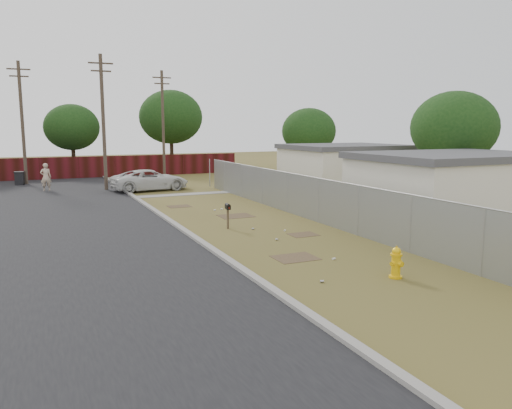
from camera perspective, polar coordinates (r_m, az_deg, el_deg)
name	(u,v)px	position (r m, az deg, el deg)	size (l,w,h in m)	color
ground	(255,228)	(21.26, -0.06, -2.70)	(120.00, 120.00, 0.00)	brown
street	(73,210)	(27.45, -20.21, -0.58)	(15.10, 60.00, 0.12)	black
chainlink_fence	(307,202)	(23.43, 5.89, 0.31)	(0.10, 27.06, 2.02)	gray
privacy_fence	(66,168)	(44.22, -20.90, 3.93)	(30.00, 0.12, 1.80)	#4A0F15
utility_poles	(100,121)	(39.98, -17.44, 9.09)	(12.60, 8.24, 9.00)	#44382D
houses	(391,176)	(28.80, 15.21, 3.17)	(9.30, 17.24, 3.10)	silver
horizon_trees	(151,122)	(43.59, -11.94, 9.17)	(33.32, 31.94, 7.78)	#312116
fire_hydrant	(396,263)	(14.82, 15.73, -6.45)	(0.45, 0.45, 0.94)	#E8B50C
mailbox	(228,209)	(20.99, -3.24, -0.50)	(0.21, 0.47, 1.08)	brown
pickup_truck	(150,180)	(34.42, -12.00, 2.75)	(2.36, 5.12, 1.42)	silver
pedestrian	(46,177)	(36.22, -22.89, 2.90)	(0.68, 0.45, 1.87)	#C1A88D
trash_bin	(20,178)	(40.82, -25.41, 2.74)	(0.73, 0.80, 1.00)	black
scattered_litter	(264,232)	(20.28, 0.93, -3.16)	(2.33, 12.74, 0.07)	silver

